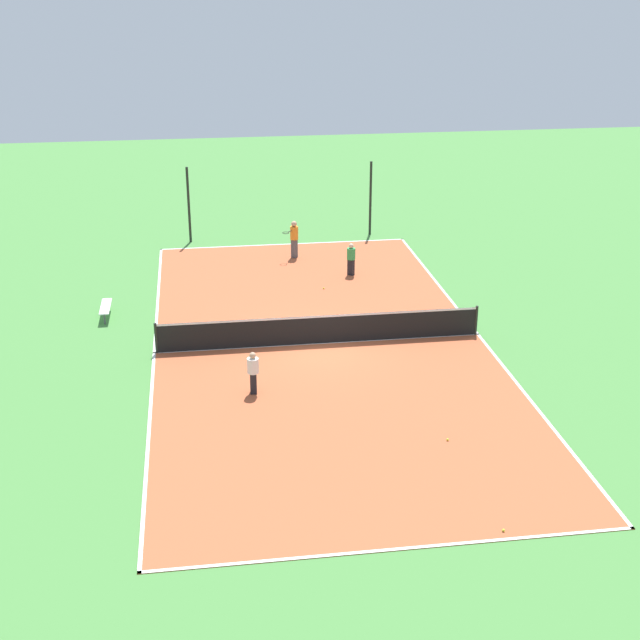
# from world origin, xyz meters

# --- Properties ---
(ground_plane) EXTENTS (80.00, 80.00, 0.00)m
(ground_plane) POSITION_xyz_m (0.00, 0.00, 0.00)
(ground_plane) COLOR #47843D
(court_surface) EXTENTS (11.56, 23.91, 0.02)m
(court_surface) POSITION_xyz_m (0.00, 0.00, 0.01)
(court_surface) COLOR #B75633
(court_surface) RESTS_ON ground_plane
(tennis_net) EXTENTS (11.36, 0.10, 1.08)m
(tennis_net) POSITION_xyz_m (0.00, 0.00, 0.57)
(tennis_net) COLOR black
(tennis_net) RESTS_ON court_surface
(bench) EXTENTS (0.36, 1.67, 0.45)m
(bench) POSITION_xyz_m (-7.61, 3.65, 0.39)
(bench) COLOR silver
(bench) RESTS_ON ground_plane
(player_far_green) EXTENTS (0.51, 0.51, 1.39)m
(player_far_green) POSITION_xyz_m (2.36, 7.08, 0.80)
(player_far_green) COLOR black
(player_far_green) RESTS_ON court_surface
(player_far_white) EXTENTS (0.39, 0.39, 1.37)m
(player_far_white) POSITION_xyz_m (-2.59, -3.53, 0.79)
(player_far_white) COLOR black
(player_far_white) RESTS_ON court_surface
(player_center_orange) EXTENTS (0.89, 0.90, 1.69)m
(player_center_orange) POSITION_xyz_m (0.25, 9.83, 0.99)
(player_center_orange) COLOR #4C4C51
(player_center_orange) RESTS_ON court_surface
(tennis_ball_midcourt) EXTENTS (0.07, 0.07, 0.07)m
(tennis_ball_midcourt) POSITION_xyz_m (0.95, 5.50, 0.06)
(tennis_ball_midcourt) COLOR #CCE033
(tennis_ball_midcourt) RESTS_ON court_surface
(tennis_ball_far_baseline) EXTENTS (0.07, 0.07, 0.07)m
(tennis_ball_far_baseline) POSITION_xyz_m (2.67, -11.61, 0.06)
(tennis_ball_far_baseline) COLOR #CCE033
(tennis_ball_far_baseline) RESTS_ON court_surface
(tennis_ball_right_alley) EXTENTS (0.07, 0.07, 0.07)m
(tennis_ball_right_alley) POSITION_xyz_m (2.54, -7.28, 0.06)
(tennis_ball_right_alley) COLOR #CCE033
(tennis_ball_right_alley) RESTS_ON court_surface
(fence_post_back_left) EXTENTS (0.12, 0.12, 3.61)m
(fence_post_back_left) POSITION_xyz_m (-4.36, 13.01, 1.80)
(fence_post_back_left) COLOR black
(fence_post_back_left) RESTS_ON ground_plane
(fence_post_back_right) EXTENTS (0.12, 0.12, 3.61)m
(fence_post_back_right) POSITION_xyz_m (4.36, 13.01, 1.80)
(fence_post_back_right) COLOR black
(fence_post_back_right) RESTS_ON ground_plane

